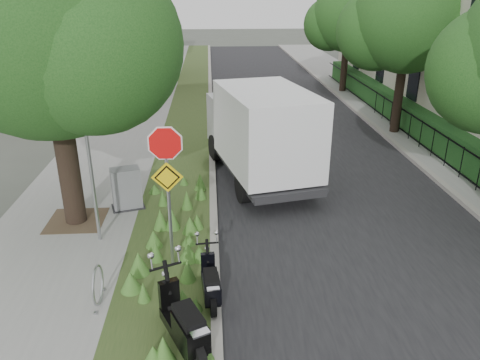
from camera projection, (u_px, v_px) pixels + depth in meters
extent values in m
plane|color=#4C5147|center=(240.00, 283.00, 9.65)|extent=(120.00, 120.00, 0.00)
cube|color=gray|center=(117.00, 138.00, 18.58)|extent=(3.50, 60.00, 0.12)
cube|color=#324B20|center=(187.00, 137.00, 18.74)|extent=(2.00, 60.00, 0.12)
cube|color=#9E9991|center=(211.00, 136.00, 18.80)|extent=(0.20, 60.00, 0.13)
cube|color=black|center=(297.00, 136.00, 19.03)|extent=(7.00, 60.00, 0.01)
cube|color=#9E9991|center=(382.00, 133.00, 19.22)|extent=(0.20, 60.00, 0.13)
cube|color=gray|center=(422.00, 132.00, 19.32)|extent=(3.20, 60.00, 0.12)
cylinder|color=black|center=(64.00, 137.00, 11.08)|extent=(0.52, 0.52, 4.48)
sphere|color=#1A4717|center=(45.00, 15.00, 10.03)|extent=(5.40, 5.40, 5.40)
sphere|color=#1A4717|center=(8.00, 44.00, 10.96)|extent=(4.05, 4.05, 4.05)
sphere|color=#1A4717|center=(92.00, 45.00, 9.68)|extent=(3.78, 3.78, 3.78)
cube|color=#473828|center=(77.00, 220.00, 11.94)|extent=(1.40, 1.40, 0.01)
cylinder|color=#A5A8AD|center=(90.00, 160.00, 10.30)|extent=(0.08, 0.08, 4.00)
torus|color=#A5A8AD|center=(98.00, 285.00, 8.75)|extent=(0.05, 0.77, 0.77)
cube|color=#A5A8AD|center=(96.00, 313.00, 8.55)|extent=(0.06, 0.06, 0.04)
cube|color=#A5A8AD|center=(104.00, 289.00, 9.22)|extent=(0.06, 0.06, 0.04)
cylinder|color=#A5A8AD|center=(169.00, 202.00, 9.50)|extent=(0.07, 0.07, 3.00)
cylinder|color=red|center=(165.00, 144.00, 8.98)|extent=(0.86, 0.03, 0.86)
cylinder|color=white|center=(165.00, 143.00, 9.00)|extent=(0.94, 0.02, 0.94)
cube|color=yellow|center=(167.00, 177.00, 9.25)|extent=(0.64, 0.03, 0.64)
cube|color=black|center=(402.00, 109.00, 18.87)|extent=(0.04, 24.00, 0.04)
cube|color=black|center=(399.00, 128.00, 19.18)|extent=(0.04, 24.00, 0.04)
cylinder|color=black|center=(400.00, 119.00, 19.04)|extent=(0.03, 0.03, 1.00)
cube|color=#18451A|center=(417.00, 118.00, 19.07)|extent=(1.00, 24.00, 1.10)
cube|color=#2D2D33|center=(432.00, 24.00, 17.67)|extent=(0.25, 26.00, 0.60)
cube|color=maroon|center=(57.00, 15.00, 27.80)|extent=(9.00, 10.00, 8.00)
cylinder|color=black|center=(400.00, 82.00, 18.45)|extent=(0.36, 0.36, 4.03)
sphere|color=#1A4717|center=(409.00, 17.00, 17.50)|extent=(4.20, 4.20, 4.20)
sphere|color=#1A4717|center=(377.00, 30.00, 18.23)|extent=(3.15, 3.15, 3.15)
sphere|color=#1A4717|center=(435.00, 29.00, 17.23)|extent=(2.94, 2.94, 2.94)
cylinder|color=black|center=(345.00, 58.00, 25.89)|extent=(0.36, 0.36, 3.64)
sphere|color=#1A4717|center=(349.00, 16.00, 25.03)|extent=(3.80, 3.80, 3.80)
sphere|color=#1A4717|center=(330.00, 24.00, 25.69)|extent=(2.85, 2.85, 2.85)
sphere|color=#1A4717|center=(364.00, 24.00, 24.79)|extent=(2.66, 2.66, 2.66)
cylinder|color=black|center=(167.00, 307.00, 8.30)|extent=(0.35, 0.57, 0.56)
cylinder|color=black|center=(197.00, 356.00, 7.21)|extent=(0.35, 0.57, 0.56)
cube|color=black|center=(182.00, 331.00, 7.70)|extent=(0.85, 1.29, 0.19)
cube|color=black|center=(191.00, 332.00, 7.29)|extent=(0.65, 0.80, 0.43)
cube|color=black|center=(189.00, 315.00, 7.23)|extent=(0.56, 0.73, 0.13)
cylinder|color=black|center=(208.00, 272.00, 9.41)|extent=(0.14, 0.45, 0.44)
cylinder|color=black|center=(213.00, 305.00, 8.45)|extent=(0.14, 0.45, 0.44)
cube|color=black|center=(210.00, 288.00, 8.89)|extent=(0.38, 1.00, 0.15)
cube|color=black|center=(212.00, 289.00, 8.54)|extent=(0.36, 0.58, 0.34)
cube|color=black|center=(211.00, 277.00, 8.49)|extent=(0.30, 0.53, 0.10)
cube|color=#262628|center=(259.00, 163.00, 14.66)|extent=(3.16, 5.74, 0.18)
cube|color=#B7BABC|center=(241.00, 119.00, 16.18)|extent=(2.36, 1.85, 1.64)
cube|color=white|center=(266.00, 129.00, 13.66)|extent=(3.03, 4.29, 2.25)
cube|color=#262628|center=(128.00, 207.00, 12.65)|extent=(0.97, 0.78, 0.04)
cube|color=slate|center=(126.00, 188.00, 12.44)|extent=(0.85, 0.66, 1.12)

